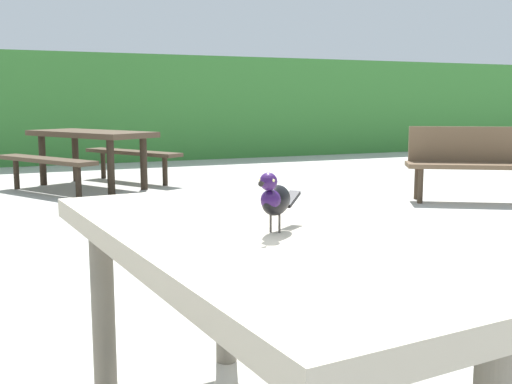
# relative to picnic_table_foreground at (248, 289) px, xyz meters

# --- Properties ---
(hedge_wall) EXTENTS (28.00, 2.12, 1.99)m
(hedge_wall) POSITION_rel_picnic_table_foreground_xyz_m (0.02, 10.74, 0.44)
(hedge_wall) COLOR #387A33
(hedge_wall) RESTS_ON ground
(picnic_table_foreground) EXTENTS (1.83, 1.86, 0.74)m
(picnic_table_foreground) POSITION_rel_picnic_table_foreground_xyz_m (0.00, 0.00, 0.00)
(picnic_table_foreground) COLOR #B2A893
(picnic_table_foreground) RESTS_ON ground
(bird_grackle) EXTENTS (0.23, 0.21, 0.18)m
(bird_grackle) POSITION_rel_picnic_table_foreground_xyz_m (0.06, -0.06, 0.29)
(bird_grackle) COLOR black
(bird_grackle) RESTS_ON picnic_table_foreground
(picnic_table_mid_left) EXTENTS (2.30, 2.32, 0.74)m
(picnic_table_mid_left) POSITION_rel_picnic_table_foreground_xyz_m (0.51, 6.57, 0.00)
(picnic_table_mid_left) COLOR #473828
(picnic_table_mid_left) RESTS_ON ground
(park_bench_side) EXTENTS (1.43, 1.10, 0.84)m
(park_bench_side) POSITION_rel_picnic_table_foreground_xyz_m (4.25, 3.72, -0.07)
(park_bench_side) COLOR brown
(park_bench_side) RESTS_ON ground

